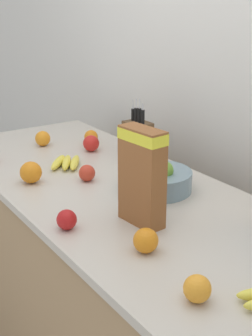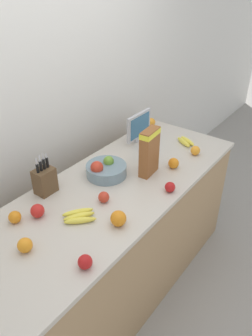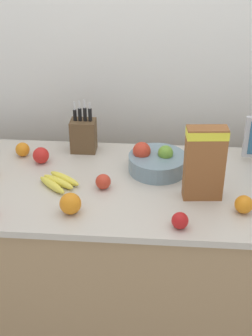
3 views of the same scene
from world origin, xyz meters
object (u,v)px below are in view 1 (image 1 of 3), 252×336
object	(u,v)px
cereal_box	(142,173)
orange_back_center	(91,137)
apple_near_bananas	(91,143)
orange_mid_left	(197,289)
knife_block	(138,138)
orange_front_left	(43,138)
orange_mid_right	(146,240)
banana_bunch_left	(66,162)
apple_front	(67,220)
fruit_bowl	(156,178)
apple_rightmost	(87,173)
orange_by_cereal	(31,172)

from	to	relation	value
cereal_box	orange_back_center	xyz separation A→B (m)	(-0.86, 0.31, -0.14)
apple_near_bananas	orange_mid_left	world-z (taller)	apple_near_bananas
knife_block	orange_front_left	xyz separation A→B (m)	(-0.40, -0.30, -0.05)
cereal_box	orange_mid_right	bearing A→B (deg)	-37.41
banana_bunch_left	orange_front_left	world-z (taller)	orange_front_left
cereal_box	apple_front	size ratio (longest dim) A/B	4.89
fruit_bowl	orange_mid_right	bearing A→B (deg)	-41.39
orange_mid_right	apple_front	bearing A→B (deg)	-154.30
apple_front	orange_front_left	size ratio (longest dim) A/B	0.87
banana_bunch_left	orange_mid_right	world-z (taller)	orange_mid_right
apple_rightmost	orange_front_left	xyz separation A→B (m)	(-0.54, 0.05, 0.00)
orange_back_center	orange_mid_right	bearing A→B (deg)	-21.86
cereal_box	apple_rightmost	bearing A→B (deg)	169.93
orange_mid_right	orange_mid_left	bearing A→B (deg)	-7.86
orange_back_center	orange_mid_left	world-z (taller)	same
cereal_box	apple_near_bananas	bearing A→B (deg)	156.75
apple_front	orange_back_center	size ratio (longest dim) A/B	0.95
apple_near_bananas	orange_by_cereal	size ratio (longest dim) A/B	0.89
knife_block	cereal_box	xyz separation A→B (m)	(0.57, -0.39, 0.09)
cereal_box	apple_near_bananas	size ratio (longest dim) A/B	4.12
knife_block	fruit_bowl	world-z (taller)	knife_block
apple_rightmost	orange_mid_right	size ratio (longest dim) A/B	0.90
orange_mid_left	apple_front	bearing A→B (deg)	-170.34
apple_near_bananas	fruit_bowl	bearing A→B (deg)	-3.35
orange_by_cereal	orange_back_center	bearing A→B (deg)	124.82
cereal_box	banana_bunch_left	world-z (taller)	cereal_box
fruit_bowl	banana_bunch_left	size ratio (longest dim) A/B	1.34
banana_bunch_left	orange_front_left	distance (m)	0.34
cereal_box	knife_block	bearing A→B (deg)	140.41
cereal_box	orange_front_left	size ratio (longest dim) A/B	4.27
orange_back_center	orange_mid_left	xyz separation A→B (m)	(1.28, -0.44, 0.00)
knife_block	orange_by_cereal	world-z (taller)	knife_block
banana_bunch_left	apple_rightmost	xyz separation A→B (m)	(0.20, -0.01, 0.02)
orange_mid_right	orange_by_cereal	xyz separation A→B (m)	(-0.69, -0.06, 0.01)
cereal_box	banana_bunch_left	bearing A→B (deg)	170.56
cereal_box	orange_mid_left	xyz separation A→B (m)	(0.42, -0.14, -0.14)
apple_rightmost	orange_front_left	size ratio (longest dim) A/B	0.89
apple_rightmost	orange_mid_right	distance (m)	0.60
knife_block	apple_rightmost	size ratio (longest dim) A/B	4.07
apple_near_bananas	apple_rightmost	world-z (taller)	apple_near_bananas
orange_mid_left	orange_by_cereal	bearing A→B (deg)	-178.69
cereal_box	orange_by_cereal	distance (m)	0.57
apple_front	orange_mid_right	size ratio (longest dim) A/B	0.88
banana_bunch_left	knife_block	bearing A→B (deg)	79.74
apple_front	orange_back_center	xyz separation A→B (m)	(-0.76, 0.53, 0.00)
cereal_box	apple_rightmost	distance (m)	0.45
apple_near_bananas	cereal_box	bearing A→B (deg)	-18.11
apple_near_bananas	orange_mid_left	distance (m)	1.23
fruit_bowl	apple_near_bananas	size ratio (longest dim) A/B	3.45
fruit_bowl	orange_front_left	xyz separation A→B (m)	(-0.77, -0.12, -0.01)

